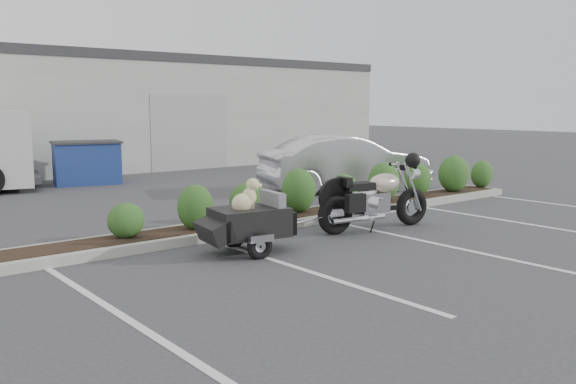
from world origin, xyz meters
TOP-DOWN VIEW (x-y plane):
  - ground at (0.00, 0.00)m, footprint 90.00×90.00m
  - planter_kerb at (1.00, 2.20)m, footprint 12.00×1.00m
  - building at (0.00, 17.00)m, footprint 26.00×10.00m
  - motorcycle at (1.28, 0.72)m, footprint 2.43×0.95m
  - pet_trailer at (-1.50, 0.74)m, footprint 1.96×1.11m
  - sedan at (4.47, 4.78)m, footprint 4.70×2.87m
  - dumpster at (-0.29, 10.44)m, footprint 2.11×1.67m

SIDE VIEW (x-z plane):
  - ground at x=0.00m, z-range 0.00..0.00m
  - planter_kerb at x=1.00m, z-range 0.00..0.15m
  - pet_trailer at x=-1.50m, z-range -0.09..1.07m
  - motorcycle at x=1.28m, z-range -0.14..1.26m
  - dumpster at x=-0.29m, z-range 0.01..1.24m
  - sedan at x=4.47m, z-range 0.00..1.46m
  - building at x=0.00m, z-range 0.00..4.00m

